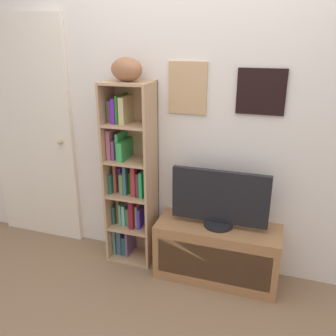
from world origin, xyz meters
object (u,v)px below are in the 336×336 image
(football, at_px, (126,69))
(television, at_px, (220,200))
(tv_stand, at_px, (217,252))
(bookshelf, at_px, (129,179))
(door, at_px, (32,134))

(football, xyz_separation_m, television, (0.74, -0.05, -0.92))
(football, xyz_separation_m, tv_stand, (0.74, -0.05, -1.37))
(bookshelf, height_order, tv_stand, bookshelf)
(bookshelf, bearing_deg, football, -47.62)
(television, relative_size, door, 0.36)
(football, bearing_deg, television, -3.71)
(bookshelf, distance_m, door, 1.03)
(television, bearing_deg, tv_stand, -90.00)
(television, bearing_deg, door, 174.74)
(bookshelf, relative_size, tv_stand, 1.59)
(football, distance_m, television, 1.18)
(tv_stand, bearing_deg, television, 90.00)
(bookshelf, distance_m, tv_stand, 0.91)
(bookshelf, height_order, door, door)
(tv_stand, height_order, door, door)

